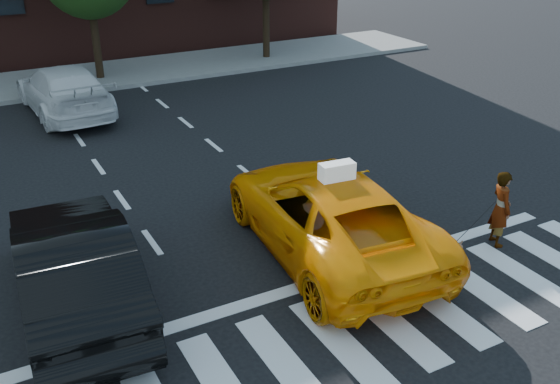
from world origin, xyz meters
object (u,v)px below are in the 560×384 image
(taxi, at_px, (329,213))
(white_suv, at_px, (64,90))
(woman, at_px, (501,208))
(dog, at_px, (453,249))
(black_sedan, at_px, (75,266))

(taxi, height_order, white_suv, taxi)
(taxi, xyz_separation_m, woman, (3.06, -1.41, -0.01))
(white_suv, distance_m, dog, 13.43)
(taxi, relative_size, white_suv, 1.08)
(white_suv, height_order, dog, white_suv)
(taxi, distance_m, woman, 3.36)
(black_sedan, height_order, dog, black_sedan)
(black_sedan, relative_size, woman, 3.19)
(black_sedan, xyz_separation_m, woman, (7.76, -1.76, -0.04))
(taxi, height_order, dog, taxi)
(white_suv, relative_size, woman, 3.41)
(black_sedan, bearing_deg, woman, 171.01)
(taxi, bearing_deg, white_suv, -70.48)
(black_sedan, distance_m, woman, 7.95)
(black_sedan, relative_size, white_suv, 0.94)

